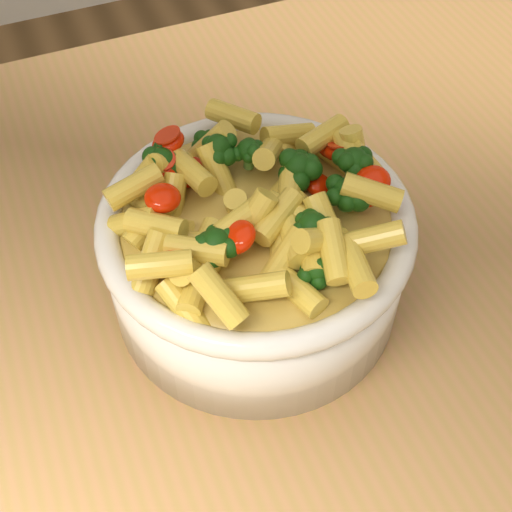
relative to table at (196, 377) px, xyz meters
name	(u,v)px	position (x,y,z in m)	size (l,w,h in m)	color
table	(196,377)	(0.00, 0.00, 0.00)	(1.20, 0.80, 0.90)	#AC784A
serving_bowl	(256,255)	(0.06, 0.00, 0.15)	(0.24, 0.24, 0.10)	white
pasta_salad	(256,198)	(0.06, 0.00, 0.22)	(0.19, 0.19, 0.04)	#ECCE4A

